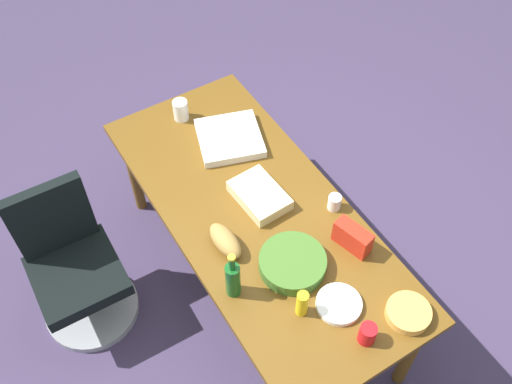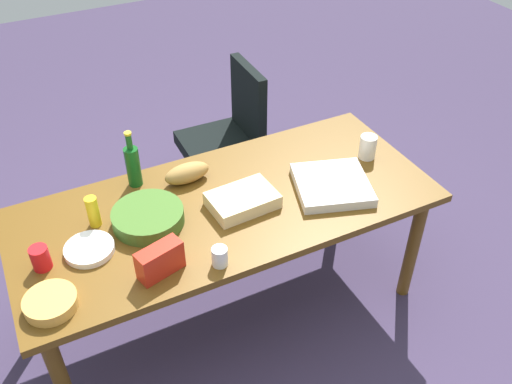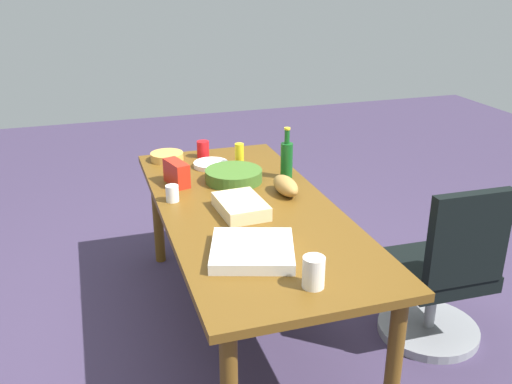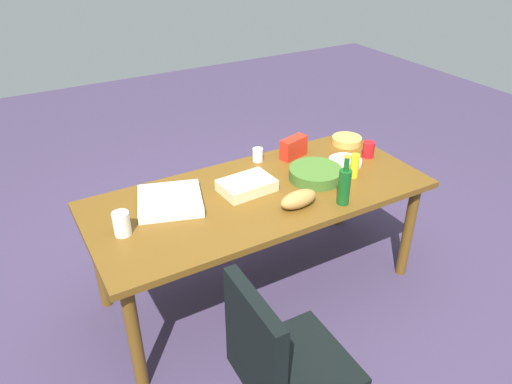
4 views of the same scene
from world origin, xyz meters
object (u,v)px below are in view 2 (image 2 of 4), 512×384
Objects in this scene: conference_table at (227,215)px; salad_bowl at (148,217)px; chip_bag_red at (160,260)px; office_chair at (227,150)px; sheet_cake at (243,200)px; red_solo_cup at (40,258)px; chip_bowl at (51,303)px; paper_cup at (220,257)px; wine_bottle at (133,165)px; bread_loaf at (187,173)px; paper_plate_stack at (89,249)px; mustard_bottle at (93,212)px; pizza_box at (332,185)px; mayo_jar at (368,147)px.

conference_table is 0.40m from salad_bowl.
office_chair is at bearing 55.66° from chip_bag_red.
conference_table is 1.09m from office_chair.
red_solo_cup reaches higher than sheet_cake.
salad_bowl is 0.59m from chip_bowl.
sheet_cake is 0.95× the size of salad_bowl.
paper_cup reaches higher than salad_bowl.
chip_bag_red is (-0.09, -0.65, -0.05)m from wine_bottle.
paper_cup is (-0.19, -0.37, 0.12)m from conference_table.
conference_table is 10.37× the size of chip_bag_red.
office_chair is 1.52m from paper_cup.
salad_bowl is at bearing 169.10° from sheet_cake.
bread_loaf reaches higher than conference_table.
conference_table is 9.42× the size of paper_plate_stack.
paper_plate_stack is at bearing -137.94° from office_chair.
red_solo_cup reaches higher than chip_bowl.
bread_loaf reaches higher than salad_bowl.
paper_cup is 0.28× the size of sheet_cake.
sheet_cake reaches higher than conference_table.
office_chair is 4.45× the size of chip_bowl.
wine_bottle is 0.92× the size of salad_bowl.
mustard_bottle is at bearing 55.89° from chip_bowl.
chip_bowl is at bearing 173.15° from paper_cup.
wine_bottle is at bearing 83.67° from salad_bowl.
chip_bag_red is at bearing -121.03° from bread_loaf.
bread_loaf is (-0.52, -0.70, 0.45)m from office_chair.
chip_bowl is at bearing -92.17° from red_solo_cup.
bread_loaf is at bearing 118.55° from sheet_cake.
paper_cup is at bearing -6.85° from chip_bowl.
office_chair reaches higher than paper_plate_stack.
office_chair is 1.54m from paper_plate_stack.
pizza_box is 1.21m from paper_plate_stack.
chip_bowl is at bearing -130.69° from paper_plate_stack.
red_solo_cup is at bearing 87.83° from chip_bowl.
salad_bowl is at bearing -96.33° from wine_bottle.
mustard_bottle reaches higher than bread_loaf.
bread_loaf is at bearing 112.51° from conference_table.
mayo_jar is (1.45, -0.11, -0.01)m from mustard_bottle.
salad_bowl is at bearing 31.78° from chip_bowl.
paper_cup is 0.76m from red_solo_cup.
chip_bowl is at bearing -130.58° from wine_bottle.
mayo_jar is 1.76m from chip_bowl.
paper_cup reaches higher than chip_bowl.
office_chair is at bearing 53.24° from bread_loaf.
red_solo_cup is (-1.30, -1.00, 0.45)m from office_chair.
bread_loaf is (0.78, 0.53, 0.02)m from chip_bowl.
wine_bottle is at bearing 39.89° from mustard_bottle.
conference_table is at bearing -4.58° from salad_bowl.
chip_bag_red reaches higher than red_solo_cup.
wine_bottle is 0.66m from red_solo_cup.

